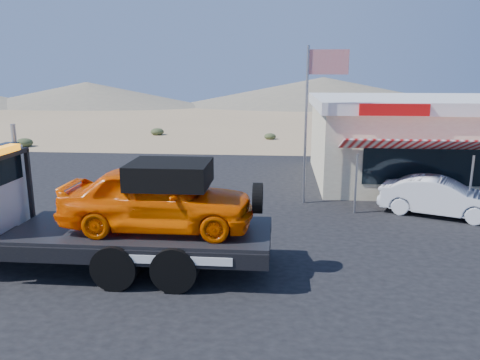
{
  "coord_description": "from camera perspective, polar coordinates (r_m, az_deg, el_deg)",
  "views": [
    {
      "loc": [
        3.73,
        -13.42,
        5.1
      ],
      "look_at": [
        2.41,
        1.92,
        1.5
      ],
      "focal_mm": 35.0,
      "sensor_mm": 36.0,
      "label": 1
    }
  ],
  "objects": [
    {
      "name": "flagpole",
      "position": [
        18.01,
        8.84,
        8.76
      ],
      "size": [
        1.55,
        0.1,
        6.0
      ],
      "color": "#99999E",
      "rests_on": "asphalt_lot"
    },
    {
      "name": "ground",
      "position": [
        14.84,
        -10.03,
        -7.16
      ],
      "size": [
        120.0,
        120.0,
        0.0
      ],
      "primitive_type": "plane",
      "color": "#997F57",
      "rests_on": "ground"
    },
    {
      "name": "jerky_store",
      "position": [
        23.6,
        21.62,
        4.67
      ],
      "size": [
        10.4,
        9.97,
        3.9
      ],
      "color": "beige",
      "rests_on": "asphalt_lot"
    },
    {
      "name": "tow_truck",
      "position": [
        12.86,
        -19.49,
        -2.91
      ],
      "size": [
        9.5,
        2.82,
        3.18
      ],
      "color": "black",
      "rests_on": "asphalt_lot"
    },
    {
      "name": "asphalt_lot",
      "position": [
        17.28,
        -1.04,
        -3.97
      ],
      "size": [
        32.0,
        24.0,
        0.02
      ],
      "primitive_type": "cube",
      "color": "black",
      "rests_on": "ground"
    },
    {
      "name": "white_sedan",
      "position": [
        18.21,
        23.19,
        -1.91
      ],
      "size": [
        4.36,
        2.94,
        1.36
      ],
      "primitive_type": "imported",
      "rotation": [
        0.0,
        0.0,
        1.17
      ],
      "color": "silver",
      "rests_on": "asphalt_lot"
    },
    {
      "name": "distant_hills",
      "position": [
        69.96,
        -6.32,
        10.46
      ],
      "size": [
        126.0,
        48.0,
        4.2
      ],
      "color": "#726B59",
      "rests_on": "ground"
    }
  ]
}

